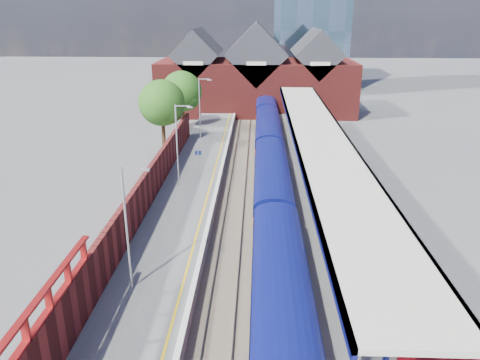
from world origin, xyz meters
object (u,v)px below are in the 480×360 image
object	(u,v)px
lamp_post_c	(178,140)
parked_car_red	(446,349)
lamp_post_b	(129,221)
platform_sign	(198,159)
parked_car_dark	(366,224)
parked_car_blue	(357,237)
train	(270,151)
lamp_post_d	(201,104)
parked_car_silver	(360,230)

from	to	relation	value
lamp_post_c	parked_car_red	bearing A→B (deg)	-55.16
lamp_post_b	platform_sign	xyz separation A→B (m)	(1.36, 18.00, -2.30)
parked_car_dark	parked_car_blue	bearing A→B (deg)	161.92
parked_car_red	parked_car_blue	bearing A→B (deg)	15.95
parked_car_red	parked_car_blue	distance (m)	10.67
train	lamp_post_c	size ratio (longest dim) A/B	9.42
train	parked_car_dark	size ratio (longest dim) A/B	16.90
train	lamp_post_c	xyz separation A→B (m)	(-7.86, -6.73, 2.87)
platform_sign	parked_car_red	size ratio (longest dim) A/B	0.61
parked_car_dark	parked_car_blue	size ratio (longest dim) A/B	0.83
lamp_post_b	parked_car_red	size ratio (longest dim) A/B	1.71
lamp_post_d	parked_car_silver	xyz separation A→B (m)	(13.38, -26.02, -3.24)
train	parked_car_blue	xyz separation A→B (m)	(5.19, -17.44, -0.47)
parked_car_red	parked_car_silver	distance (m)	11.31
parked_car_silver	parked_car_dark	size ratio (longest dim) A/B	1.17
parked_car_dark	parked_car_red	bearing A→B (deg)	-167.80
lamp_post_d	platform_sign	world-z (taller)	lamp_post_d
platform_sign	lamp_post_b	bearing A→B (deg)	-94.33
lamp_post_b	lamp_post_c	size ratio (longest dim) A/B	1.00
lamp_post_d	platform_sign	distance (m)	14.25
lamp_post_c	parked_car_blue	size ratio (longest dim) A/B	1.50
parked_car_silver	train	bearing A→B (deg)	13.06
lamp_post_b	parked_car_dark	size ratio (longest dim) A/B	1.79
lamp_post_c	parked_car_silver	bearing A→B (deg)	-36.84
lamp_post_c	parked_car_blue	distance (m)	17.21
platform_sign	parked_car_dark	world-z (taller)	platform_sign
lamp_post_d	parked_car_blue	distance (m)	29.92
train	lamp_post_b	distance (m)	24.22
lamp_post_c	parked_car_red	size ratio (longest dim) A/B	1.71
parked_car_silver	platform_sign	bearing A→B (deg)	39.80
lamp_post_b	platform_sign	bearing A→B (deg)	85.67
lamp_post_b	parked_car_red	xyz separation A→B (m)	(14.79, -5.25, -3.29)
parked_car_red	parked_car_silver	bearing A→B (deg)	13.73
parked_car_red	lamp_post_c	bearing A→B (deg)	41.41
parked_car_red	parked_car_blue	size ratio (longest dim) A/B	0.88
lamp_post_d	parked_car_silver	world-z (taller)	lamp_post_d
train	lamp_post_b	world-z (taller)	lamp_post_b
lamp_post_d	parked_car_silver	distance (m)	29.44
lamp_post_d	train	bearing A→B (deg)	-49.73
parked_car_red	parked_car_silver	size ratio (longest dim) A/B	0.90
train	parked_car_blue	bearing A→B (deg)	-73.42
train	parked_car_dark	xyz separation A→B (m)	(6.25, -15.39, -0.56)
platform_sign	parked_car_blue	distance (m)	17.30
lamp_post_c	parked_car_red	xyz separation A→B (m)	(14.79, -21.25, -3.29)
train	parked_car_dark	world-z (taller)	train
lamp_post_c	parked_car_silver	xyz separation A→B (m)	(13.38, -10.02, -3.24)
lamp_post_d	parked_car_blue	world-z (taller)	lamp_post_d
train	parked_car_red	bearing A→B (deg)	-76.08
train	lamp_post_b	size ratio (longest dim) A/B	9.42
lamp_post_d	parked_car_silver	size ratio (longest dim) A/B	1.54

